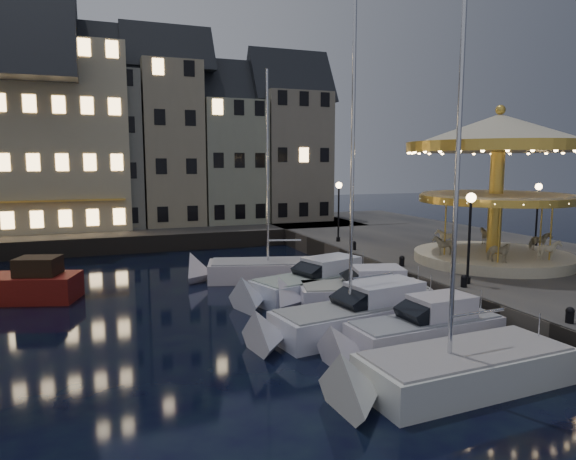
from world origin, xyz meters
name	(u,v)px	position (x,y,z in m)	size (l,w,h in m)	color
ground	(335,336)	(0.00, 0.00, 0.00)	(160.00, 160.00, 0.00)	black
quay_east	(503,266)	(14.00, 6.00, 0.65)	(16.00, 56.00, 1.30)	#474442
quay_north	(107,236)	(-8.00, 28.00, 0.65)	(44.00, 12.00, 1.30)	#474442
quaywall_e	(387,277)	(6.00, 6.00, 0.65)	(0.15, 44.00, 1.30)	#47423A
quaywall_n	(136,245)	(-6.00, 22.00, 0.65)	(48.00, 0.15, 1.30)	#47423A
streetlamp_b	(470,225)	(7.20, 1.00, 4.02)	(0.44, 0.44, 4.17)	black
streetlamp_c	(339,203)	(7.20, 14.50, 4.02)	(0.44, 0.44, 4.17)	black
streetlamp_d	(538,205)	(18.50, 8.00, 4.02)	(0.44, 0.44, 4.17)	black
bollard_a	(570,314)	(6.60, -5.00, 1.60)	(0.30, 0.30, 0.57)	black
bollard_b	(464,280)	(6.60, 0.50, 1.60)	(0.30, 0.30, 0.57)	black
bollard_c	(402,260)	(6.60, 5.50, 1.60)	(0.30, 0.30, 0.57)	black
bollard_d	(354,245)	(6.60, 11.00, 1.60)	(0.30, 0.30, 0.57)	black
townhouse_nb	(24,145)	(-14.05, 30.00, 8.28)	(6.16, 8.00, 13.80)	slate
townhouse_nc	(102,140)	(-8.00, 30.00, 8.78)	(6.82, 8.00, 14.80)	slate
townhouse_nd	(169,135)	(-2.25, 30.00, 9.28)	(5.50, 8.00, 15.80)	gray
townhouse_ne	(228,152)	(3.20, 30.00, 7.78)	(6.16, 8.00, 12.80)	gray
townhouse_nf	(289,147)	(9.25, 30.00, 8.28)	(6.82, 8.00, 13.80)	gray
hotel_corner	(24,126)	(-14.00, 30.00, 9.78)	(17.60, 9.00, 16.80)	#BDB392
motorboat_a	(451,372)	(1.19, -5.61, 0.54)	(7.84, 2.98, 13.08)	silver
motorboat_b	(416,334)	(2.08, -2.49, 0.64)	(7.01, 2.41, 2.15)	silver
motorboat_c	(358,317)	(1.02, 0.00, 0.68)	(9.01, 3.59, 11.91)	silver
motorboat_d	(354,295)	(2.53, 3.20, 0.64)	(7.06, 3.83, 2.15)	silver
motorboat_e	(312,285)	(1.45, 5.66, 0.64)	(8.23, 4.53, 2.15)	silver
motorboat_f	(273,271)	(0.83, 10.10, 0.53)	(9.65, 4.87, 12.86)	silver
red_fishing_boat	(12,287)	(-12.77, 10.29, 0.68)	(6.99, 4.14, 5.68)	maroon
carousel	(498,160)	(11.99, 4.69, 6.96)	(9.83, 9.83, 8.60)	beige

